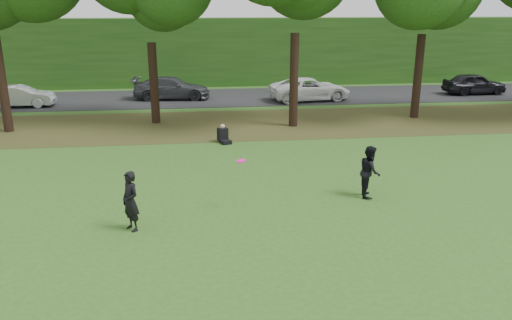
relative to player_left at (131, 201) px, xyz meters
The scene contains 9 objects.
ground 2.93m from the player_left, 13.96° to the right, with size 120.00×120.00×0.00m, color #33561B.
leaf_litter 12.65m from the player_left, 77.53° to the left, with size 60.00×7.00×0.01m, color #4A321A.
street 20.52m from the player_left, 82.36° to the left, with size 70.00×7.00×0.02m, color black.
far_hedge 26.52m from the player_left, 84.09° to the left, with size 70.00×3.00×5.00m, color #1D4814.
player_left is the anchor object (origin of this frame).
player_right 7.47m from the player_left, 13.05° to the left, with size 0.81×0.63×1.67m, color black.
parked_cars 19.45m from the player_left, 80.35° to the left, with size 40.97×4.22×1.44m.
frisbee 3.35m from the player_left, 18.92° to the left, with size 0.38×0.38×0.08m.
seated_person 9.35m from the player_left, 71.19° to the left, with size 0.65×0.83×0.83m.
Camera 1 is at (-0.86, -12.15, 5.89)m, focal length 35.00 mm.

